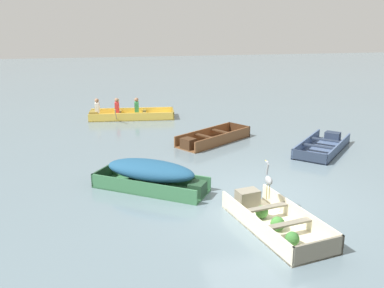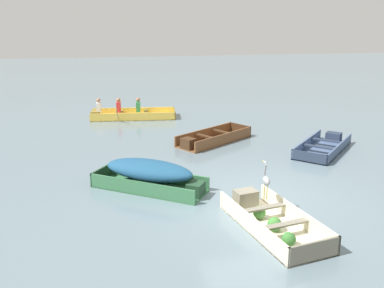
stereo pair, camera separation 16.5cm
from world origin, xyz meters
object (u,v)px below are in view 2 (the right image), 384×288
(dinghy_cream_foreground, at_px, (270,221))
(skiff_slate_blue_near_moored, at_px, (324,147))
(skiff_green_mid_moored, at_px, (150,173))
(heron_on_dinghy, at_px, (266,179))
(skiff_wooden_brown_far_moored, at_px, (212,139))
(rowboat_yellow_with_crew, at_px, (128,114))

(dinghy_cream_foreground, relative_size, skiff_slate_blue_near_moored, 1.00)
(dinghy_cream_foreground, bearing_deg, skiff_green_mid_moored, 131.96)
(skiff_green_mid_moored, distance_m, heron_on_dinghy, 3.15)
(skiff_green_mid_moored, xyz_separation_m, heron_on_dinghy, (2.38, -2.02, 0.43))
(skiff_wooden_brown_far_moored, height_order, rowboat_yellow_with_crew, rowboat_yellow_with_crew)
(heron_on_dinghy, bearing_deg, skiff_green_mid_moored, 139.58)
(dinghy_cream_foreground, height_order, heron_on_dinghy, heron_on_dinghy)
(skiff_slate_blue_near_moored, bearing_deg, skiff_green_mid_moored, -158.79)
(dinghy_cream_foreground, xyz_separation_m, skiff_wooden_brown_far_moored, (0.24, 6.46, -0.02))
(skiff_wooden_brown_far_moored, xyz_separation_m, heron_on_dinghy, (-0.17, -5.92, 0.74))
(rowboat_yellow_with_crew, bearing_deg, heron_on_dinghy, -76.03)
(skiff_wooden_brown_far_moored, bearing_deg, skiff_slate_blue_near_moored, -23.59)
(skiff_slate_blue_near_moored, distance_m, rowboat_yellow_with_crew, 8.68)
(skiff_slate_blue_near_moored, distance_m, skiff_wooden_brown_far_moored, 3.85)
(skiff_green_mid_moored, height_order, rowboat_yellow_with_crew, rowboat_yellow_with_crew)
(skiff_slate_blue_near_moored, xyz_separation_m, heron_on_dinghy, (-3.70, -4.38, 0.76))
(skiff_wooden_brown_far_moored, height_order, heron_on_dinghy, heron_on_dinghy)
(skiff_slate_blue_near_moored, bearing_deg, skiff_wooden_brown_far_moored, 156.41)
(skiff_wooden_brown_far_moored, distance_m, rowboat_yellow_with_crew, 5.24)
(skiff_slate_blue_near_moored, bearing_deg, dinghy_cream_foreground, -127.43)
(rowboat_yellow_with_crew, distance_m, heron_on_dinghy, 10.72)
(skiff_slate_blue_near_moored, relative_size, rowboat_yellow_with_crew, 0.78)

